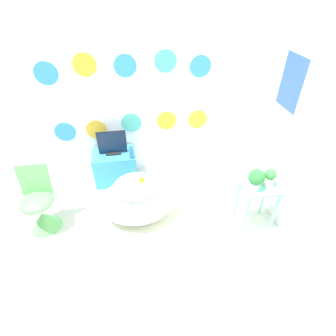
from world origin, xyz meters
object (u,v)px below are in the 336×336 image
(bathtub, at_px, (137,201))
(vase, at_px, (131,152))
(chair, at_px, (41,210))
(tv, at_px, (112,144))
(potted_plant_right, at_px, (270,177))
(potted_plant_left, at_px, (256,178))

(bathtub, xyz_separation_m, vase, (-0.02, 0.62, 0.28))
(chair, relative_size, tv, 2.09)
(chair, distance_m, vase, 1.26)
(bathtub, height_order, tv, tv)
(chair, bearing_deg, tv, 41.82)
(vase, relative_size, potted_plant_right, 0.90)
(tv, distance_m, potted_plant_left, 1.86)
(tv, xyz_separation_m, potted_plant_left, (1.49, -1.10, 0.11))
(potted_plant_left, bearing_deg, vase, 142.61)
(chair, height_order, tv, tv)
(chair, height_order, potted_plant_right, same)
(tv, distance_m, potted_plant_right, 1.98)
(chair, bearing_deg, potted_plant_left, -8.75)
(bathtub, relative_size, chair, 1.10)
(tv, relative_size, potted_plant_left, 1.61)
(potted_plant_right, bearing_deg, potted_plant_left, -168.19)
(bathtub, xyz_separation_m, potted_plant_left, (1.23, -0.34, 0.46))
(bathtub, distance_m, tv, 0.88)
(chair, distance_m, tv, 1.17)
(vase, bearing_deg, potted_plant_right, -32.86)
(potted_plant_left, bearing_deg, tv, 143.55)
(tv, height_order, potted_plant_right, tv)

